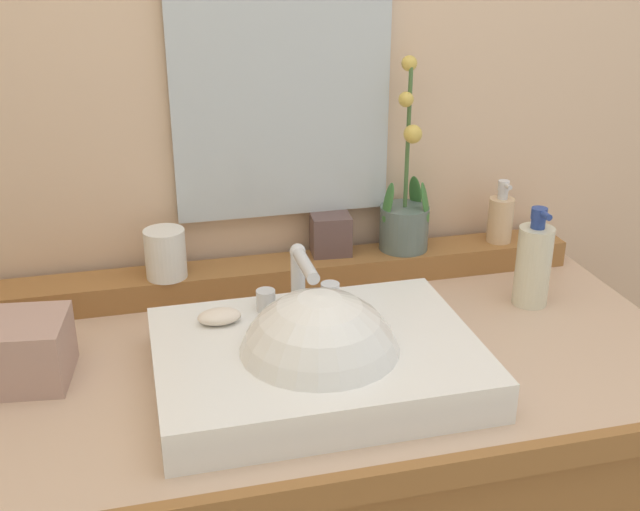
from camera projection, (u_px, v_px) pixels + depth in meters
The scene contains 11 objects.
wall_back at pixel (269, 34), 1.51m from camera, with size 2.83×0.20×2.60m, color beige.
back_ledge at pixel (291, 273), 1.53m from camera, with size 1.14×0.09×0.05m, color #956131.
sink_basin at pixel (318, 366), 1.21m from camera, with size 0.49×0.37×0.28m.
soap_bar at pixel (219, 316), 1.26m from camera, with size 0.07×0.04×0.02m, color silver.
potted_plant at pixel (405, 214), 1.55m from camera, with size 0.11×0.10×0.38m.
soap_dispenser at pixel (501, 218), 1.60m from camera, with size 0.05×0.05×0.13m.
tumbler_cup at pixel (165, 254), 1.44m from camera, with size 0.08×0.08×0.09m, color silver.
trinket_box at pixel (331, 234), 1.54m from camera, with size 0.08×0.06×0.08m, color brown.
lotion_bottle at pixel (533, 264), 1.44m from camera, with size 0.06×0.07×0.19m.
tissue_box at pixel (25, 350), 1.21m from camera, with size 0.13×0.13×0.10m, color tan.
mirror at pixel (279, 55), 1.42m from camera, with size 0.41×0.02×0.61m, color silver.
Camera 1 is at (-0.28, -1.10, 1.50)m, focal length 44.01 mm.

